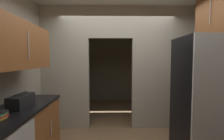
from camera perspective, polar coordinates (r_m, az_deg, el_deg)
The scene contains 7 objects.
kitchen_partition at distance 3.68m, azimuth 2.42°, elevation 2.19°, with size 3.39×0.12×2.73m.
adjoining_room_shell at distance 5.46m, azimuth 0.87°, elevation 1.64°, with size 3.39×2.61×2.73m.
refrigerator at distance 2.84m, azimuth 30.17°, elevation -9.24°, with size 0.81×0.78×1.88m.
upper_cabinet_counterside at distance 2.42m, azimuth -31.01°, elevation 7.44°, with size 0.36×1.51×0.61m.
upper_cabinet_fridgeside at distance 3.09m, azimuth 34.10°, elevation 17.26°, with size 0.36×0.89×0.80m.
boombox at distance 2.52m, azimuth -29.19°, elevation -9.42°, with size 0.19×0.42×0.19m.
book_stack at distance 2.16m, azimuth -34.63°, elevation -12.82°, with size 0.14×0.16×0.08m.
Camera 1 is at (-0.18, -2.41, 1.55)m, focal length 26.18 mm.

